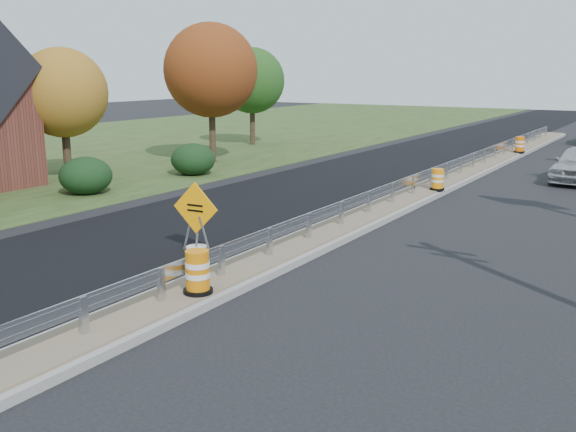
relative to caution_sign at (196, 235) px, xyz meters
The scene contains 14 objects.
ground 4.81m from the caution_sign, 62.16° to the left, with size 140.00×140.00×0.00m, color black.
grass_verge_near 26.01m from the caution_sign, 146.83° to the left, with size 30.00×120.00×0.03m, color #2D401B.
milled_overlay 14.40m from the caution_sign, 98.66° to the left, with size 7.20×120.00×0.01m, color black.
median 12.44m from the caution_sign, 79.65° to the left, with size 1.60×55.00×0.23m.
guardrail 13.42m from the caution_sign, 80.42° to the left, with size 0.10×46.15×0.72m.
hedge_mid 10.19m from the caution_sign, 155.47° to the left, with size 2.09×2.09×1.52m, color black.
hedge_north 13.47m from the caution_sign, 130.60° to the left, with size 2.09×2.09×1.52m, color black.
tree_near_yellow 14.60m from the caution_sign, 153.99° to the left, with size 3.96×3.96×5.88m.
tree_near_red 18.37m from the caution_sign, 127.11° to the left, with size 4.95×4.95×7.35m.
tree_near_back 26.41m from the caution_sign, 121.77° to the left, with size 4.29×4.29×6.37m.
caution_sign is the anchor object (origin of this frame).
barrel_median_near 3.95m from the caution_sign, 49.57° to the right, with size 0.63×0.63×0.93m.
barrel_median_mid 11.77m from the caution_sign, 76.32° to the left, with size 0.57×0.57×0.84m.
barrel_median_far 25.65m from the caution_sign, 83.77° to the left, with size 0.62×0.62×0.91m.
Camera 1 is at (8.82, -17.20, 4.84)m, focal length 40.00 mm.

